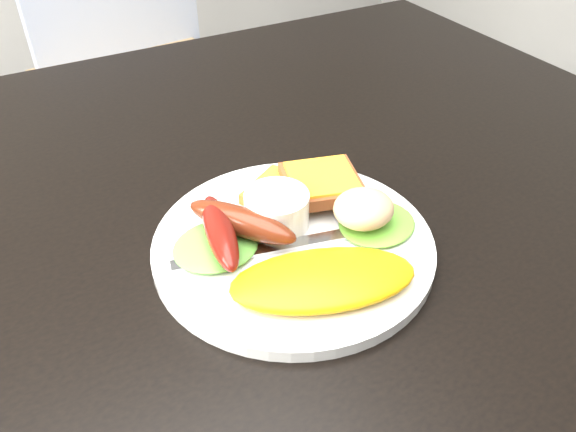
% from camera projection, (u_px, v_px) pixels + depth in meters
% --- Properties ---
extents(dining_table, '(1.20, 0.80, 0.04)m').
position_uv_depth(dining_table, '(193.00, 202.00, 0.61)').
color(dining_table, black).
rests_on(dining_table, ground).
extents(dining_chair, '(0.53, 0.53, 0.06)m').
position_uv_depth(dining_chair, '(147.00, 89.00, 1.47)').
color(dining_chair, tan).
rests_on(dining_chair, ground).
extents(plate, '(0.26, 0.26, 0.01)m').
position_uv_depth(plate, '(293.00, 244.00, 0.52)').
color(plate, white).
rests_on(plate, dining_table).
extents(lettuce_left, '(0.09, 0.08, 0.01)m').
position_uv_depth(lettuce_left, '(216.00, 246.00, 0.50)').
color(lettuce_left, '#508231').
rests_on(lettuce_left, plate).
extents(lettuce_right, '(0.09, 0.08, 0.01)m').
position_uv_depth(lettuce_right, '(377.00, 223.00, 0.53)').
color(lettuce_right, '#549B2E').
rests_on(lettuce_right, plate).
extents(omelette, '(0.17, 0.12, 0.02)m').
position_uv_depth(omelette, '(323.00, 279.00, 0.46)').
color(omelette, '#F8A612').
rests_on(omelette, plate).
extents(sausage_a, '(0.05, 0.11, 0.03)m').
position_uv_depth(sausage_a, '(220.00, 231.00, 0.49)').
color(sausage_a, maroon).
rests_on(sausage_a, lettuce_left).
extents(sausage_b, '(0.08, 0.11, 0.03)m').
position_uv_depth(sausage_b, '(241.00, 222.00, 0.50)').
color(sausage_b, '#5D310F').
rests_on(sausage_b, lettuce_left).
extents(ramekin, '(0.07, 0.07, 0.04)m').
position_uv_depth(ramekin, '(277.00, 210.00, 0.52)').
color(ramekin, white).
rests_on(ramekin, plate).
extents(toast_a, '(0.09, 0.09, 0.01)m').
position_uv_depth(toast_a, '(283.00, 193.00, 0.56)').
color(toast_a, olive).
rests_on(toast_a, plate).
extents(toast_b, '(0.09, 0.09, 0.01)m').
position_uv_depth(toast_b, '(322.00, 183.00, 0.55)').
color(toast_b, brown).
rests_on(toast_b, toast_a).
extents(potato_salad, '(0.06, 0.05, 0.03)m').
position_uv_depth(potato_salad, '(364.00, 209.00, 0.51)').
color(potato_salad, beige).
rests_on(potato_salad, lettuce_right).
extents(fork, '(0.16, 0.05, 0.00)m').
position_uv_depth(fork, '(262.00, 250.00, 0.50)').
color(fork, '#ADAFB7').
rests_on(fork, plate).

